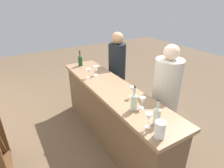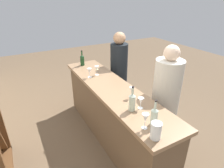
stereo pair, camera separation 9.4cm
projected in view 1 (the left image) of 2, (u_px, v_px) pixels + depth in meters
ground_plane at (112, 136)px, 3.19m from camera, size 12.00×12.00×0.00m
bar_counter at (112, 113)px, 2.98m from camera, size 2.58×0.58×0.94m
wine_bottle_leftmost_clear_pale at (157, 115)px, 1.94m from camera, size 0.07×0.07×0.30m
wine_bottle_second_left_clear_pale at (134, 101)px, 2.19m from camera, size 0.08×0.08×0.31m
wine_bottle_center_olive_green at (80, 60)px, 3.56m from camera, size 0.08×0.08×0.29m
wine_glass_near_left at (133, 90)px, 2.47m from camera, size 0.07×0.07×0.15m
wine_glass_near_center at (142, 100)px, 2.23m from camera, size 0.07×0.07×0.14m
wine_glass_near_right at (96, 69)px, 3.14m from camera, size 0.07×0.07×0.16m
wine_glass_far_left at (88, 72)px, 3.04m from camera, size 0.07×0.07×0.16m
wine_glass_far_center at (149, 117)px, 1.89m from camera, size 0.07×0.07×0.17m
water_pitcher at (160, 129)px, 1.77m from camera, size 0.11×0.11×0.17m
person_left_guest at (164, 102)px, 2.78m from camera, size 0.43×0.43×1.60m
person_center_guest at (117, 74)px, 3.76m from camera, size 0.40×0.40×1.57m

